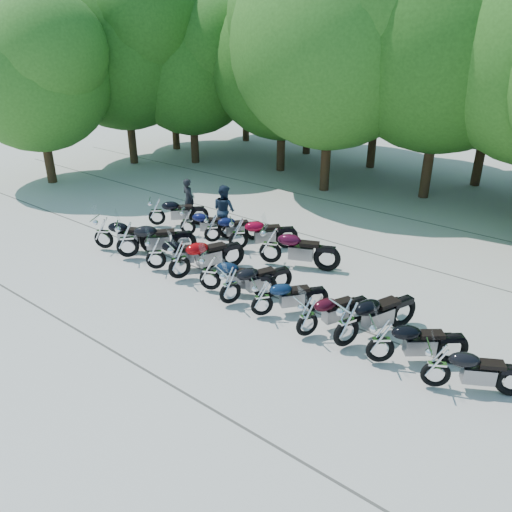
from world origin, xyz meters
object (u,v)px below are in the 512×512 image
Objects in this scene: motorcycle_15 at (270,244)px; motorcycle_8 at (347,322)px; motorcycle_9 at (381,340)px; motorcycle_10 at (437,365)px; motorcycle_1 at (127,239)px; rider_0 at (189,200)px; motorcycle_11 at (157,211)px; motorcycle_5 at (230,285)px; motorcycle_3 at (179,259)px; motorcycle_6 at (262,298)px; motorcycle_2 at (155,252)px; motorcycle_0 at (103,232)px; rider_1 at (224,210)px; motorcycle_12 at (188,221)px; motorcycle_4 at (210,272)px; motorcycle_13 at (212,228)px; motorcycle_14 at (238,233)px; motorcycle_7 at (307,316)px.

motorcycle_8 is at bearing -145.26° from motorcycle_15.
motorcycle_10 is at bearing -132.83° from motorcycle_9.
motorcycle_1 is 4.71m from motorcycle_15.
rider_0 is at bearing 52.14° from motorcycle_15.
motorcycle_5 is at bearing -159.19° from motorcycle_11.
motorcycle_10 is at bearing -156.94° from motorcycle_5.
motorcycle_3 reaches higher than motorcycle_6.
motorcycle_2 is 7.66m from motorcycle_9.
motorcycle_0 is 0.93× the size of motorcycle_1.
rider_0 is at bearing -1.79° from motorcycle_8.
rider_1 reaches higher than motorcycle_1.
motorcycle_3 is at bearing -166.83° from motorcycle_12.
rider_0 is at bearing 26.88° from motorcycle_4.
motorcycle_14 is (1.14, 0.07, 0.07)m from motorcycle_13.
motorcycle_11 is 2.75m from rider_1.
motorcycle_3 reaches higher than motorcycle_13.
motorcycle_15 reaches higher than motorcycle_3.
motorcycle_0 is 1.24m from motorcycle_1.
motorcycle_15 reaches higher than motorcycle_7.
motorcycle_12 is (-4.52, 2.85, -0.06)m from motorcycle_5.
motorcycle_1 is 1.00× the size of motorcycle_8.
rider_1 reaches higher than motorcycle_15.
motorcycle_8 reaches higher than motorcycle_1.
motorcycle_3 is 0.98× the size of motorcycle_15.
motorcycle_2 is 0.98× the size of motorcycle_5.
motorcycle_14 is at bearing 154.43° from rider_1.
motorcycle_10 is (11.59, -0.14, -0.06)m from motorcycle_0.
motorcycle_1 is 3.69m from motorcycle_14.
motorcycle_11 is 1.31× the size of rider_0.
motorcycle_11 is 1.19× the size of rider_1.
motorcycle_3 is at bearing 152.32° from motorcycle_13.
motorcycle_11 is (-11.85, 2.76, 0.02)m from motorcycle_10.
motorcycle_13 is 1.06m from rider_1.
motorcycle_7 is at bearing -120.21° from motorcycle_0.
motorcycle_4 is 1.00× the size of motorcycle_5.
motorcycle_10 is (2.21, -0.14, -0.11)m from motorcycle_8.
rider_1 is at bearing -7.90° from motorcycle_7.
motorcycle_1 reaches higher than motorcycle_0.
rider_0 is at bearing -12.80° from motorcycle_5.
motorcycle_6 is 1.46m from motorcycle_7.
motorcycle_5 is at bearing -140.99° from motorcycle_1.
motorcycle_15 is at bearing -18.75° from motorcycle_6.
motorcycle_12 is 0.87× the size of motorcycle_14.
rider_0 is 0.91× the size of rider_1.
rider_1 is (0.91, 1.00, 0.36)m from motorcycle_12.
motorcycle_2 is at bearing 49.44° from motorcycle_9.
motorcycle_4 is 5.38m from motorcycle_9.
motorcycle_14 is 3.63m from rider_0.
motorcycle_12 is at bearing -55.66° from motorcycle_0.
motorcycle_2 is at bearing -118.32° from motorcycle_0.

